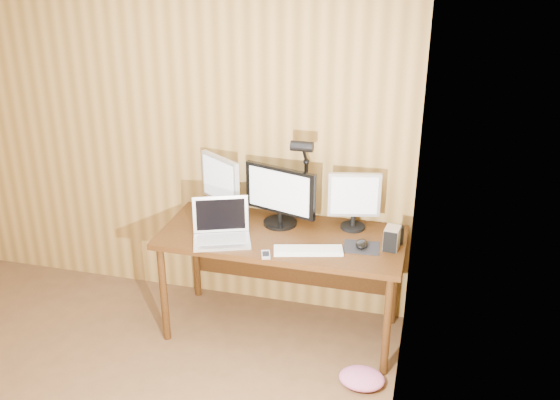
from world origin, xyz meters
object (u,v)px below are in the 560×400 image
at_px(desk_lamp, 304,168).
at_px(phone, 266,255).
at_px(monitor_right, 354,199).
at_px(keyboard, 308,250).
at_px(mouse, 362,244).
at_px(monitor_center, 280,195).
at_px(desk, 285,246).
at_px(monitor_left, 220,184).
at_px(speaker, 400,235).
at_px(laptop, 221,229).
at_px(hard_drive, 392,238).

bearing_deg(desk_lamp, phone, -96.57).
xyz_separation_m(monitor_right, keyboard, (-0.22, -0.40, -0.20)).
bearing_deg(mouse, monitor_center, 156.14).
relative_size(desk, desk_lamp, 2.51).
bearing_deg(keyboard, monitor_center, 113.70).
height_order(monitor_left, desk_lamp, desk_lamp).
relative_size(keyboard, speaker, 3.75).
height_order(phone, speaker, speaker).
bearing_deg(monitor_left, phone, -13.48).
height_order(monitor_center, monitor_right, monitor_center).
xyz_separation_m(desk, speaker, (0.76, -0.01, 0.18)).
distance_m(monitor_center, keyboard, 0.48).
distance_m(monitor_left, mouse, 1.07).
relative_size(mouse, desk_lamp, 0.18).
distance_m(monitor_left, monitor_right, 0.92).
bearing_deg(keyboard, laptop, 161.41).
xyz_separation_m(keyboard, speaker, (0.54, 0.25, 0.05)).
distance_m(monitor_center, speaker, 0.83).
relative_size(phone, speaker, 0.96).
bearing_deg(hard_drive, phone, -152.14).
bearing_deg(desk, monitor_center, 122.90).
xyz_separation_m(monitor_right, desk_lamp, (-0.34, 0.01, 0.18)).
xyz_separation_m(monitor_center, hard_drive, (0.76, -0.16, -0.14)).
height_order(monitor_right, phone, monitor_right).
xyz_separation_m(desk, desk_lamp, (0.09, 0.16, 0.52)).
bearing_deg(monitor_center, monitor_right, 23.94).
bearing_deg(monitor_center, monitor_left, -169.89).
distance_m(monitor_right, mouse, 0.33).
distance_m(laptop, speaker, 1.14).
height_order(laptop, keyboard, laptop).
distance_m(laptop, keyboard, 0.59).
bearing_deg(speaker, monitor_right, 155.34).
xyz_separation_m(mouse, desk_lamp, (-0.44, 0.28, 0.37)).
distance_m(laptop, mouse, 0.90).
height_order(desk, laptop, laptop).
bearing_deg(phone, keyboard, 6.81).
relative_size(keyboard, hard_drive, 3.16).
bearing_deg(keyboard, hard_drive, 4.98).
height_order(monitor_center, keyboard, monitor_center).
bearing_deg(laptop, monitor_left, 88.40).
distance_m(desk, monitor_center, 0.35).
height_order(desk, speaker, speaker).
bearing_deg(phone, monitor_right, 29.81).
distance_m(keyboard, mouse, 0.34).
xyz_separation_m(monitor_center, monitor_left, (-0.44, 0.05, 0.02)).
bearing_deg(mouse, phone, -160.48).
bearing_deg(hard_drive, keyboard, -153.98).
xyz_separation_m(laptop, phone, (0.34, -0.15, -0.06)).
distance_m(monitor_center, monitor_left, 0.44).
bearing_deg(monitor_center, hard_drive, 4.74).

